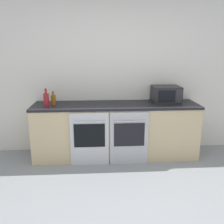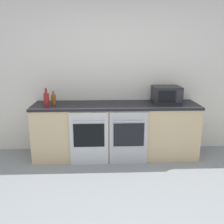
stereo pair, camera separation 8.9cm
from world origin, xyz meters
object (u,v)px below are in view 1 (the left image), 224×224
at_px(bottle_amber, 53,99).
at_px(oven_right, 129,138).
at_px(oven_left, 90,139).
at_px(microwave, 166,94).
at_px(bottle_red, 46,99).

bearing_deg(bottle_amber, oven_right, -16.25).
xyz_separation_m(oven_left, microwave, (1.26, 0.43, 0.60)).
relative_size(oven_left, microwave, 1.85).
distance_m(oven_right, bottle_red, 1.40).
bearing_deg(bottle_red, oven_left, -19.19).
relative_size(oven_right, bottle_red, 2.98).
height_order(bottle_amber, bottle_red, bottle_red).
relative_size(bottle_amber, bottle_red, 0.78).
bearing_deg(oven_left, microwave, 18.82).
bearing_deg(bottle_red, microwave, 6.05).
height_order(oven_right, bottle_amber, bottle_amber).
xyz_separation_m(oven_right, bottle_red, (-1.25, 0.23, 0.57)).
bearing_deg(bottle_amber, microwave, 2.80).
relative_size(oven_right, bottle_amber, 3.82).
bearing_deg(oven_left, bottle_amber, 148.97).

